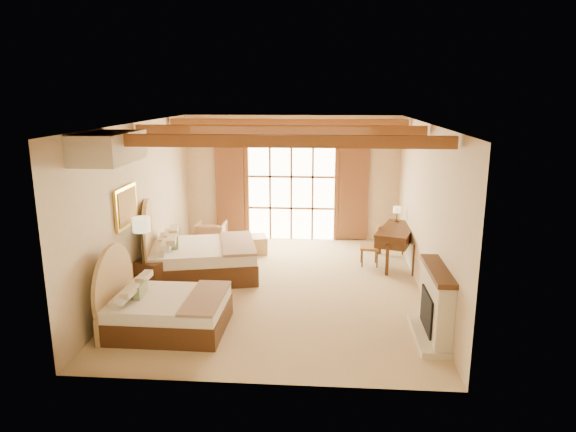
# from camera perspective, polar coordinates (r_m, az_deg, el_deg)

# --- Properties ---
(floor) EXTENTS (7.00, 7.00, 0.00)m
(floor) POSITION_cam_1_polar(r_m,az_deg,el_deg) (10.29, -0.94, -7.85)
(floor) COLOR #D0B88B
(floor) RESTS_ON ground
(wall_back) EXTENTS (5.50, 0.00, 5.50)m
(wall_back) POSITION_cam_1_polar(r_m,az_deg,el_deg) (13.24, 0.39, 4.21)
(wall_back) COLOR beige
(wall_back) RESTS_ON ground
(wall_left) EXTENTS (0.00, 7.00, 7.00)m
(wall_left) POSITION_cam_1_polar(r_m,az_deg,el_deg) (10.43, -16.21, 1.09)
(wall_left) COLOR beige
(wall_left) RESTS_ON ground
(wall_right) EXTENTS (0.00, 7.00, 7.00)m
(wall_right) POSITION_cam_1_polar(r_m,az_deg,el_deg) (9.96, 14.99, 0.59)
(wall_right) COLOR beige
(wall_right) RESTS_ON ground
(ceiling) EXTENTS (7.00, 7.00, 0.00)m
(ceiling) POSITION_cam_1_polar(r_m,az_deg,el_deg) (9.59, -1.02, 10.24)
(ceiling) COLOR #A8653A
(ceiling) RESTS_ON ground
(ceiling_beams) EXTENTS (5.39, 4.60, 0.18)m
(ceiling_beams) POSITION_cam_1_polar(r_m,az_deg,el_deg) (9.60, -1.01, 9.53)
(ceiling_beams) COLOR brown
(ceiling_beams) RESTS_ON ceiling
(french_doors) EXTENTS (3.95, 0.08, 2.60)m
(french_doors) POSITION_cam_1_polar(r_m,az_deg,el_deg) (13.24, 0.37, 2.67)
(french_doors) COLOR white
(french_doors) RESTS_ON ground
(fireplace) EXTENTS (0.46, 1.40, 1.16)m
(fireplace) POSITION_cam_1_polar(r_m,az_deg,el_deg) (8.39, 15.99, -9.76)
(fireplace) COLOR beige
(fireplace) RESTS_ON ground
(painting) EXTENTS (0.06, 0.95, 0.75)m
(painting) POSITION_cam_1_polar(r_m,az_deg,el_deg) (9.70, -17.52, 0.99)
(painting) COLOR gold
(painting) RESTS_ON wall_left
(canopy_valance) EXTENTS (0.70, 1.40, 0.45)m
(canopy_valance) POSITION_cam_1_polar(r_m,az_deg,el_deg) (8.25, -19.31, 7.20)
(canopy_valance) COLOR beige
(canopy_valance) RESTS_ON ceiling
(bed_near) EXTENTS (1.87, 1.46, 1.23)m
(bed_near) POSITION_cam_1_polar(r_m,az_deg,el_deg) (8.67, -14.11, -9.85)
(bed_near) COLOR #462C17
(bed_near) RESTS_ON floor
(bed_far) EXTENTS (2.58, 2.14, 1.47)m
(bed_far) POSITION_cam_1_polar(r_m,az_deg,el_deg) (10.91, -10.41, -4.34)
(bed_far) COLOR #462C17
(bed_far) RESTS_ON floor
(nightstand) EXTENTS (0.66, 0.66, 0.62)m
(nightstand) POSITION_cam_1_polar(r_m,az_deg,el_deg) (10.32, -14.79, -6.42)
(nightstand) COLOR #462C17
(nightstand) RESTS_ON floor
(floor_lamp) EXTENTS (0.32, 0.32, 1.52)m
(floor_lamp) POSITION_cam_1_polar(r_m,az_deg,el_deg) (9.85, -15.95, -1.45)
(floor_lamp) COLOR #322916
(floor_lamp) RESTS_ON floor
(armchair) EXTENTS (0.71, 0.73, 0.66)m
(armchair) POSITION_cam_1_polar(r_m,az_deg,el_deg) (12.81, -8.55, -2.10)
(armchair) COLOR #9D714E
(armchair) RESTS_ON floor
(ottoman) EXTENTS (0.68, 0.68, 0.41)m
(ottoman) POSITION_cam_1_polar(r_m,az_deg,el_deg) (12.36, -3.74, -3.16)
(ottoman) COLOR tan
(ottoman) RESTS_ON floor
(desk) EXTENTS (1.14, 1.70, 0.84)m
(desk) POSITION_cam_1_polar(r_m,az_deg,el_deg) (11.68, 11.94, -3.16)
(desk) COLOR #462C17
(desk) RESTS_ON floor
(desk_chair) EXTENTS (0.44, 0.44, 0.93)m
(desk_chair) POSITION_cam_1_polar(r_m,az_deg,el_deg) (11.57, 9.13, -4.05)
(desk_chair) COLOR #A26C30
(desk_chair) RESTS_ON floor
(desk_lamp) EXTENTS (0.18, 0.18, 0.36)m
(desk_lamp) POSITION_cam_1_polar(r_m,az_deg,el_deg) (12.07, 12.03, 0.62)
(desk_lamp) COLOR #322916
(desk_lamp) RESTS_ON desk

